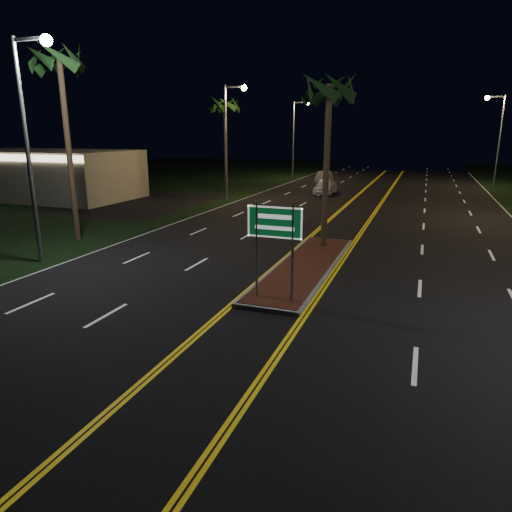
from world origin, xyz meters
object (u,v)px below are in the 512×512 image
at_px(streetlight_left_mid, 230,130).
at_px(car_far, 324,176).
at_px(palm_median, 329,89).
at_px(streetlight_left_near, 32,127).
at_px(palm_left_near, 59,62).
at_px(car_near, 325,185).
at_px(commercial_building, 46,174).
at_px(palm_left_far, 225,105).
at_px(median_island, 305,266).
at_px(highway_sign, 275,232).
at_px(streetlight_right_far, 497,130).
at_px(streetlight_left_far, 297,131).

bearing_deg(streetlight_left_mid, car_far, 74.28).
xyz_separation_m(streetlight_left_mid, palm_median, (10.61, -13.50, 1.62)).
relative_size(streetlight_left_near, palm_left_near, 0.92).
bearing_deg(car_near, commercial_building, -153.48).
xyz_separation_m(streetlight_left_near, car_near, (6.46, 26.67, -4.85)).
height_order(palm_median, palm_left_far, palm_left_far).
height_order(median_island, palm_left_far, palm_left_far).
distance_m(highway_sign, streetlight_right_far, 40.74).
distance_m(highway_sign, streetlight_left_near, 11.17).
bearing_deg(streetlight_left_far, streetlight_left_near, -90.00).
relative_size(streetlight_left_far, palm_left_near, 0.92).
relative_size(streetlight_left_far, car_far, 1.98).
height_order(commercial_building, palm_median, palm_median).
relative_size(median_island, streetlight_left_near, 1.14).
xyz_separation_m(palm_left_far, car_near, (8.65, 2.67, -6.94)).
distance_m(highway_sign, palm_left_near, 14.92).
relative_size(streetlight_left_far, palm_median, 1.08).
relative_size(palm_left_near, palm_left_far, 1.11).
xyz_separation_m(commercial_building, streetlight_right_far, (36.61, 22.01, 3.65)).
relative_size(commercial_building, streetlight_left_far, 1.67).
distance_m(streetlight_left_mid, palm_left_far, 5.01).
bearing_deg(car_near, car_far, 103.32).
bearing_deg(streetlight_right_far, median_island, -106.87).
height_order(median_island, commercial_building, commercial_building).
distance_m(palm_median, palm_left_far, 21.69).
bearing_deg(commercial_building, highway_sign, -33.48).
bearing_deg(car_far, streetlight_left_near, -98.16).
relative_size(highway_sign, streetlight_right_far, 0.36).
distance_m(streetlight_left_mid, streetlight_left_far, 20.00).
bearing_deg(median_island, car_near, 99.95).
distance_m(median_island, palm_left_near, 15.20).
relative_size(streetlight_left_mid, car_near, 1.85).
height_order(median_island, palm_median, palm_median).
bearing_deg(streetlight_right_far, palm_median, -108.62).
relative_size(median_island, palm_left_far, 1.16).
distance_m(commercial_building, car_near, 24.35).
xyz_separation_m(streetlight_left_near, streetlight_left_far, (0.00, 40.00, 0.00)).
relative_size(streetlight_left_near, streetlight_left_far, 1.00).
distance_m(palm_median, car_far, 30.52).
xyz_separation_m(highway_sign, palm_left_far, (-12.80, 25.20, 5.34)).
height_order(streetlight_right_far, car_far, streetlight_right_far).
bearing_deg(streetlight_left_near, car_near, 76.38).
bearing_deg(palm_left_near, streetlight_right_far, 55.79).
bearing_deg(palm_left_near, streetlight_left_far, 87.00).
relative_size(palm_left_near, car_far, 2.16).
xyz_separation_m(streetlight_right_far, palm_median, (-10.61, -31.50, 1.62)).
height_order(streetlight_left_mid, car_far, streetlight_left_mid).
bearing_deg(commercial_building, median_island, -26.55).
bearing_deg(streetlight_left_near, median_island, 15.78).
relative_size(streetlight_left_near, car_near, 1.85).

